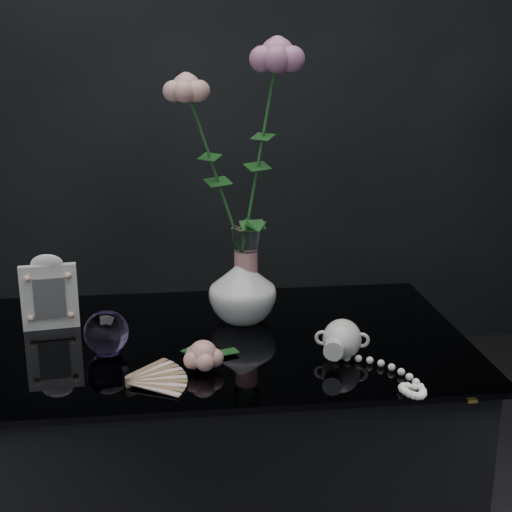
{
  "coord_description": "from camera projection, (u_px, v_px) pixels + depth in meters",
  "views": [
    {
      "loc": [
        -0.04,
        -1.25,
        1.31
      ],
      "look_at": [
        0.12,
        0.07,
        0.92
      ],
      "focal_mm": 50.0,
      "sensor_mm": 36.0,
      "label": 1
    }
  ],
  "objects": [
    {
      "name": "table",
      "position": [
        203.0,
        506.0,
        1.51
      ],
      "size": [
        1.05,
        0.58,
        0.76
      ],
      "color": "black",
      "rests_on": "ground"
    },
    {
      "name": "wine_glass",
      "position": [
        246.0,
        274.0,
        1.48
      ],
      "size": [
        0.08,
        0.08,
        0.2
      ],
      "primitive_type": null,
      "rotation": [
        0.0,
        0.0,
        -0.41
      ],
      "color": "white",
      "rests_on": "table"
    },
    {
      "name": "paperweight",
      "position": [
        106.0,
        332.0,
        1.32
      ],
      "size": [
        0.1,
        0.1,
        0.08
      ],
      "primitive_type": null,
      "rotation": [
        0.0,
        0.0,
        -0.24
      ],
      "color": "#9777C1",
      "rests_on": "table"
    },
    {
      "name": "vase",
      "position": [
        242.0,
        287.0,
        1.48
      ],
      "size": [
        0.18,
        0.18,
        0.15
      ],
      "primitive_type": "imported",
      "rotation": [
        0.0,
        0.0,
        -0.37
      ],
      "color": "white",
      "rests_on": "table"
    },
    {
      "name": "roses",
      "position": [
        241.0,
        142.0,
        1.4
      ],
      "size": [
        0.26,
        0.12,
        0.48
      ],
      "color": "#FBA8A0",
      "rests_on": "vase"
    },
    {
      "name": "loose_rose",
      "position": [
        203.0,
        355.0,
        1.26
      ],
      "size": [
        0.15,
        0.18,
        0.05
      ],
      "primitive_type": null,
      "rotation": [
        0.0,
        0.0,
        -0.18
      ],
      "color": "#E8A296",
      "rests_on": "table"
    },
    {
      "name": "pearl_jar",
      "position": [
        342.0,
        337.0,
        1.31
      ],
      "size": [
        0.31,
        0.32,
        0.07
      ],
      "primitive_type": null,
      "rotation": [
        0.0,
        0.0,
        -0.27
      ],
      "color": "white",
      "rests_on": "table"
    },
    {
      "name": "paper_fan",
      "position": [
        129.0,
        381.0,
        1.2
      ],
      "size": [
        0.21,
        0.17,
        0.02
      ],
      "primitive_type": null,
      "rotation": [
        0.0,
        0.0,
        -0.09
      ],
      "color": "#F7E8C5",
      "rests_on": "table"
    },
    {
      "name": "picture_frame",
      "position": [
        49.0,
        292.0,
        1.43
      ],
      "size": [
        0.13,
        0.1,
        0.16
      ],
      "primitive_type": null,
      "rotation": [
        0.0,
        0.0,
        0.13
      ],
      "color": "white",
      "rests_on": "table"
    }
  ]
}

